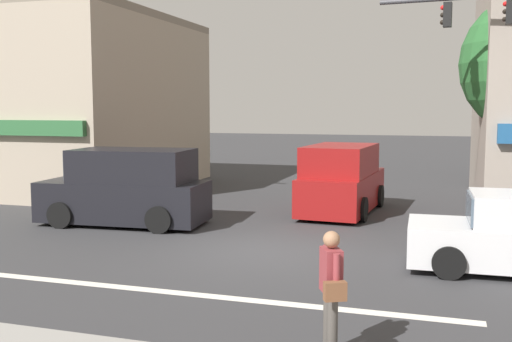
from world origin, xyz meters
TOP-DOWN VIEW (x-y plane):
  - ground_plane at (0.00, 0.00)m, footprint 120.00×120.00m
  - lane_marking_stripe at (0.00, -3.50)m, footprint 9.00×0.24m
  - building_left_block at (-11.82, 8.47)m, footprint 10.14×10.00m
  - utility_pole_near_left at (-7.08, 5.01)m, footprint 1.40×0.22m
  - van_waiting_far at (0.81, 5.51)m, footprint 2.26×4.70m
  - van_crossing_center at (-4.59, 1.78)m, footprint 4.72×2.29m
  - pedestrian_foreground_with_bag at (2.47, -5.38)m, footprint 0.44×0.68m

SIDE VIEW (x-z plane):
  - ground_plane at x=0.00m, z-range 0.00..0.00m
  - lane_marking_stripe at x=0.00m, z-range 0.00..0.01m
  - pedestrian_foreground_with_bag at x=2.47m, z-range 0.12..1.79m
  - van_waiting_far at x=0.81m, z-range -0.05..2.06m
  - van_crossing_center at x=-4.59m, z-range -0.05..2.06m
  - building_left_block at x=-11.82m, z-range 0.00..6.93m
  - utility_pole_near_left at x=-7.08m, z-range 0.15..7.71m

